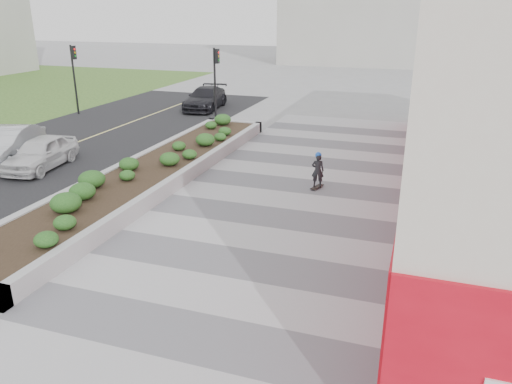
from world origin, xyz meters
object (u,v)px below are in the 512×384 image
traffic_signal_far (74,69)px  car_dark (205,98)px  traffic_signal_near (216,74)px  planter (152,170)px  car_white (41,153)px  skateboarder (318,170)px  car_silver (6,146)px

traffic_signal_far → car_dark: 8.25m
traffic_signal_near → traffic_signal_far: same height
planter → car_white: 5.10m
traffic_signal_near → skateboarder: traffic_signal_near is taller
car_dark → planter: bearing=-80.5°
traffic_signal_far → car_white: (5.84, -10.09, -2.10)m
traffic_signal_far → car_silver: traffic_signal_far is taller
planter → car_white: car_white is taller
skateboarder → car_white: 11.39m
traffic_signal_far → car_silver: (3.92, -9.94, -2.00)m
skateboarder → car_white: size_ratio=0.36×
traffic_signal_near → traffic_signal_far: 9.21m
traffic_signal_near → car_dark: (-2.35, 3.61, -2.06)m
traffic_signal_near → car_silver: (-5.28, -10.44, -2.00)m
traffic_signal_far → skateboarder: (17.16, -8.88, -2.05)m
traffic_signal_near → car_dark: traffic_signal_near is taller
traffic_signal_far → car_dark: (6.85, 4.11, -2.06)m
skateboarder → car_silver: car_silver is taller
traffic_signal_near → traffic_signal_far: (-9.20, -0.50, 0.00)m
planter → skateboarder: bearing=10.2°
planter → car_silver: size_ratio=3.92×
planter → traffic_signal_far: (-10.93, 10.00, 2.34)m
traffic_signal_far → skateboarder: traffic_signal_far is taller
traffic_signal_near → traffic_signal_far: size_ratio=1.00×
car_silver → traffic_signal_near: bearing=45.5°
planter → car_dark: size_ratio=3.71×
car_silver → skateboarder: bearing=-13.1°
traffic_signal_far → car_white: traffic_signal_far is taller
traffic_signal_far → car_silver: 10.87m
planter → traffic_signal_far: size_ratio=4.29×
car_white → traffic_signal_far: bearing=111.8°
car_white → planter: bearing=-7.2°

